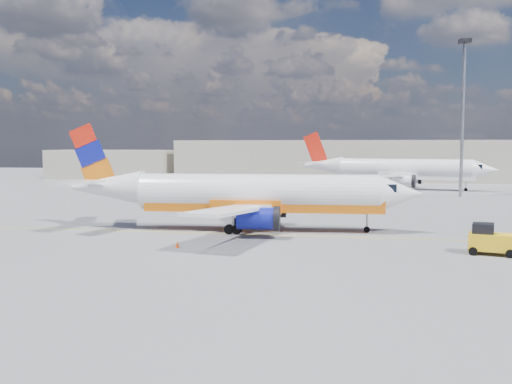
% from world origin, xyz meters
% --- Properties ---
extents(ground, '(240.00, 240.00, 0.00)m').
position_xyz_m(ground, '(0.00, 0.00, 0.00)').
color(ground, slate).
rests_on(ground, ground).
extents(taxi_line, '(70.00, 0.15, 0.01)m').
position_xyz_m(taxi_line, '(0.00, 3.00, 0.01)').
color(taxi_line, gold).
rests_on(taxi_line, ground).
extents(terminal_main, '(70.00, 14.00, 8.00)m').
position_xyz_m(terminal_main, '(5.00, 75.00, 4.00)').
color(terminal_main, '#B1A999').
rests_on(terminal_main, ground).
extents(terminal_annex, '(26.00, 10.00, 6.00)m').
position_xyz_m(terminal_annex, '(-45.00, 72.00, 3.00)').
color(terminal_annex, '#B1A999').
rests_on(terminal_annex, ground).
extents(main_jet, '(29.73, 23.46, 9.01)m').
position_xyz_m(main_jet, '(-2.66, 5.02, 3.00)').
color(main_jet, white).
rests_on(main_jet, ground).
extents(second_jet, '(30.99, 23.86, 9.35)m').
position_xyz_m(second_jet, '(12.65, 52.62, 3.12)').
color(second_jet, white).
rests_on(second_jet, ground).
extents(gse_tug, '(3.12, 2.32, 2.03)m').
position_xyz_m(gse_tug, '(14.91, -2.38, 0.96)').
color(gse_tug, black).
rests_on(gse_tug, ground).
extents(traffic_cone, '(0.35, 0.35, 0.50)m').
position_xyz_m(traffic_cone, '(-5.80, -3.84, 0.24)').
color(traffic_cone, white).
rests_on(traffic_cone, ground).
extents(floodlight_mast, '(1.55, 1.55, 21.23)m').
position_xyz_m(floodlight_mast, '(20.17, 40.42, 12.73)').
color(floodlight_mast, gray).
rests_on(floodlight_mast, ground).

